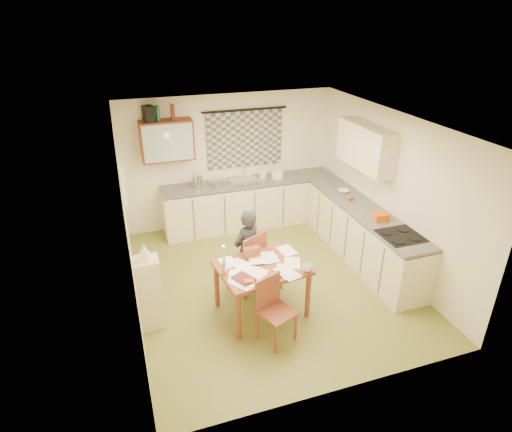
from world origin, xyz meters
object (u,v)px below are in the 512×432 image
object	(u,v)px
dining_table	(262,289)
counter_right	(362,234)
person	(247,252)
counter_back	(250,203)
stove	(396,263)
chair_far	(247,272)
shelf_stand	(150,293)

from	to	relation	value
dining_table	counter_right	bearing A→B (deg)	14.11
dining_table	person	distance (m)	0.63
counter_back	person	xyz separation A→B (m)	(-0.69, -2.05, 0.21)
counter_back	dining_table	distance (m)	2.70
counter_back	person	world-z (taller)	person
stove	person	world-z (taller)	person
dining_table	person	world-z (taller)	person
chair_far	shelf_stand	bearing A→B (deg)	-12.62
person	shelf_stand	bearing A→B (deg)	-10.62
chair_far	person	xyz separation A→B (m)	(0.01, -0.01, 0.35)
person	stove	bearing A→B (deg)	136.94
dining_table	person	bearing A→B (deg)	85.49
counter_back	person	distance (m)	2.17
counter_right	shelf_stand	xyz separation A→B (m)	(-3.54, -0.62, 0.06)
stove	chair_far	xyz separation A→B (m)	(-2.10, 0.71, -0.16)
dining_table	shelf_stand	distance (m)	1.50
stove	dining_table	size ratio (longest dim) A/B	0.74
counter_back	counter_right	bearing A→B (deg)	-51.99
counter_back	stove	world-z (taller)	stove
dining_table	shelf_stand	size ratio (longest dim) A/B	1.23
person	dining_table	bearing A→B (deg)	68.36
person	shelf_stand	world-z (taller)	person
counter_right	person	bearing A→B (deg)	-172.94
dining_table	chair_far	bearing A→B (deg)	86.24
counter_right	dining_table	xyz separation A→B (m)	(-2.06, -0.82, -0.07)
counter_back	chair_far	world-z (taller)	chair_far
stove	shelf_stand	size ratio (longest dim) A/B	0.91
counter_back	counter_right	xyz separation A→B (m)	(1.40, -1.79, -0.00)
stove	chair_far	bearing A→B (deg)	161.42
counter_back	shelf_stand	xyz separation A→B (m)	(-2.14, -2.41, 0.06)
dining_table	shelf_stand	xyz separation A→B (m)	(-1.48, 0.20, 0.13)
shelf_stand	stove	bearing A→B (deg)	-5.33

